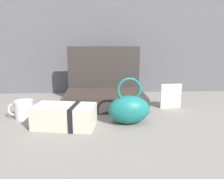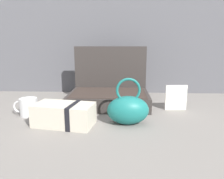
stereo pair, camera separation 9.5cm
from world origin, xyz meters
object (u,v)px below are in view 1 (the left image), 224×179
object	(u,v)px
open_suitcase	(104,92)
cream_toiletry_bag	(65,116)
teal_pouch_handbag	(129,109)
coffee_mug	(24,109)
info_card_left	(171,96)

from	to	relation	value
open_suitcase	cream_toiletry_bag	size ratio (longest dim) A/B	1.64
teal_pouch_handbag	open_suitcase	bearing A→B (deg)	107.73
teal_pouch_handbag	cream_toiletry_bag	world-z (taller)	teal_pouch_handbag
coffee_mug	info_card_left	bearing A→B (deg)	9.51
teal_pouch_handbag	cream_toiletry_bag	bearing A→B (deg)	-174.57
cream_toiletry_bag	teal_pouch_handbag	bearing A→B (deg)	5.43
open_suitcase	info_card_left	distance (m)	0.37
cream_toiletry_bag	coffee_mug	world-z (taller)	cream_toiletry_bag
info_card_left	teal_pouch_handbag	bearing A→B (deg)	-145.72
coffee_mug	teal_pouch_handbag	bearing A→B (deg)	-10.70
info_card_left	coffee_mug	bearing A→B (deg)	-176.02
teal_pouch_handbag	cream_toiletry_bag	xyz separation A→B (m)	(-0.27, -0.03, -0.02)
coffee_mug	info_card_left	distance (m)	0.75
open_suitcase	teal_pouch_handbag	bearing A→B (deg)	-72.27
coffee_mug	info_card_left	world-z (taller)	info_card_left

